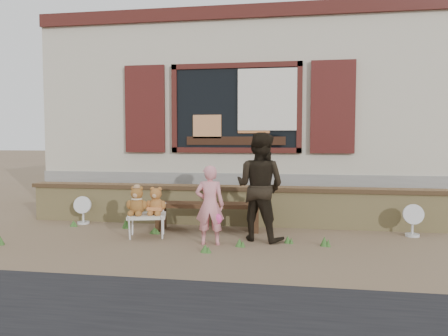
% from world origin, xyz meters
% --- Properties ---
extents(ground, '(80.00, 80.00, 0.00)m').
position_xyz_m(ground, '(0.00, 0.00, 0.00)').
color(ground, brown).
rests_on(ground, ground).
extents(shopfront, '(8.04, 5.13, 4.00)m').
position_xyz_m(shopfront, '(0.00, 4.49, 2.00)').
color(shopfront, '#ABA18A').
rests_on(shopfront, ground).
extents(brick_wall, '(7.10, 0.36, 0.67)m').
position_xyz_m(brick_wall, '(0.00, 1.00, 0.34)').
color(brick_wall, tan).
rests_on(brick_wall, ground).
extents(bench, '(1.76, 0.49, 0.45)m').
position_xyz_m(bench, '(-0.24, 0.45, 0.33)').
color(bench, '#342012').
rests_on(bench, ground).
extents(folding_chair, '(0.66, 0.62, 0.34)m').
position_xyz_m(folding_chair, '(-1.05, -0.14, 0.31)').
color(folding_chair, beige).
rests_on(folding_chair, ground).
extents(teddy_bear_left, '(0.38, 0.35, 0.44)m').
position_xyz_m(teddy_bear_left, '(-1.19, -0.17, 0.56)').
color(teddy_bear_left, brown).
rests_on(teddy_bear_left, folding_chair).
extents(teddy_bear_right, '(0.37, 0.34, 0.42)m').
position_xyz_m(teddy_bear_right, '(-0.92, -0.10, 0.55)').
color(teddy_bear_right, brown).
rests_on(teddy_bear_right, folding_chair).
extents(child, '(0.43, 0.30, 1.11)m').
position_xyz_m(child, '(-0.03, -0.43, 0.56)').
color(child, pink).
rests_on(child, ground).
extents(adult, '(0.92, 0.83, 1.56)m').
position_xyz_m(adult, '(0.63, -0.05, 0.78)').
color(adult, black).
rests_on(adult, ground).
extents(fan_left, '(0.31, 0.20, 0.48)m').
position_xyz_m(fan_left, '(-2.48, 0.64, 0.24)').
color(fan_left, silver).
rests_on(fan_left, ground).
extents(fan_right, '(0.31, 0.21, 0.50)m').
position_xyz_m(fan_right, '(2.89, 0.55, 0.25)').
color(fan_right, silver).
rests_on(fan_right, ground).
extents(grass_tufts, '(4.59, 1.75, 0.15)m').
position_xyz_m(grass_tufts, '(-1.05, -0.34, 0.06)').
color(grass_tufts, '#376327').
rests_on(grass_tufts, ground).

